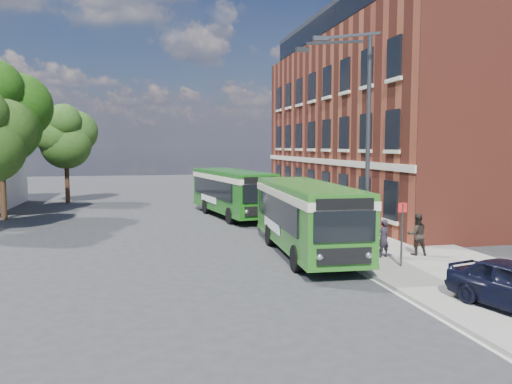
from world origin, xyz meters
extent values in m
plane|color=#2C2C2F|center=(0.00, 0.00, 0.00)|extent=(120.00, 120.00, 0.00)
cube|color=gray|center=(7.00, 8.00, 0.07)|extent=(6.00, 48.00, 0.15)
cube|color=beige|center=(3.95, 8.00, 0.01)|extent=(0.12, 48.00, 0.01)
cube|color=maroon|center=(14.00, 12.00, 6.00)|extent=(12.00, 26.00, 12.00)
cube|color=beige|center=(7.96, 12.00, 3.60)|extent=(0.12, 26.00, 0.35)
cube|color=black|center=(14.00, 12.00, 13.10)|extent=(10.80, 24.80, 2.20)
cube|color=black|center=(8.57, 12.00, 13.10)|extent=(0.08, 24.00, 1.40)
cylinder|color=#343638|center=(-12.50, 13.00, 4.50)|extent=(0.10, 0.10, 9.00)
cube|color=#A0121A|center=(-12.05, 13.00, 8.60)|extent=(0.90, 0.02, 0.60)
cylinder|color=#343638|center=(5.20, -2.00, 0.15)|extent=(0.44, 0.44, 0.30)
cylinder|color=#343638|center=(5.20, -2.00, 4.50)|extent=(0.18, 0.18, 9.00)
cube|color=#343638|center=(3.96, -2.60, 8.80)|extent=(2.58, 0.46, 0.37)
cube|color=#343638|center=(3.96, -1.40, 8.80)|extent=(2.58, 0.46, 0.37)
cube|color=#343638|center=(2.73, -3.08, 8.55)|extent=(0.55, 0.22, 0.16)
cube|color=#343638|center=(2.73, -0.92, 8.55)|extent=(0.55, 0.22, 0.16)
cylinder|color=#343638|center=(5.60, -4.20, 1.25)|extent=(0.08, 0.08, 2.50)
cube|color=red|center=(5.60, -4.20, 2.35)|extent=(0.35, 0.04, 0.35)
cube|color=#25651B|center=(3.01, -0.70, 1.77)|extent=(2.96, 9.70, 2.45)
cube|color=#25651B|center=(3.01, -0.70, 0.50)|extent=(3.00, 9.74, 0.14)
cube|color=black|center=(1.75, -0.34, 1.90)|extent=(0.45, 7.79, 1.10)
cube|color=black|center=(4.31, -0.46, 1.90)|extent=(0.45, 7.79, 1.10)
cube|color=beige|center=(3.01, -0.70, 2.60)|extent=(3.02, 9.76, 0.32)
cube|color=#25651B|center=(3.01, -0.70, 2.96)|extent=(2.85, 9.60, 0.12)
cube|color=black|center=(2.78, -5.52, 1.95)|extent=(2.15, 0.18, 1.05)
cube|color=black|center=(2.78, -5.53, 2.70)|extent=(2.00, 0.18, 0.38)
cube|color=black|center=(2.78, -5.53, 0.95)|extent=(1.90, 0.17, 0.55)
sphere|color=silver|center=(1.93, -5.47, 0.95)|extent=(0.26, 0.26, 0.26)
sphere|color=silver|center=(3.63, -5.55, 0.95)|extent=(0.26, 0.26, 0.26)
cube|color=black|center=(3.24, 4.12, 2.00)|extent=(2.00, 0.18, 0.90)
cube|color=white|center=(1.77, 0.36, 1.15)|extent=(0.19, 3.20, 0.45)
cylinder|color=black|center=(1.70, -3.64, 0.50)|extent=(0.33, 1.01, 1.00)
cylinder|color=black|center=(4.04, -3.75, 0.50)|extent=(0.33, 1.01, 1.00)
cylinder|color=black|center=(1.94, 1.35, 0.50)|extent=(0.33, 1.01, 1.00)
cylinder|color=black|center=(4.28, 1.23, 0.50)|extent=(0.33, 1.01, 1.00)
cube|color=#185614|center=(1.82, 11.19, 1.77)|extent=(4.12, 9.87, 2.45)
cube|color=#185614|center=(1.82, 11.19, 0.50)|extent=(4.17, 9.92, 0.14)
cube|color=black|center=(0.51, 11.26, 1.90)|extent=(1.43, 7.68, 1.10)
cube|color=black|center=(3.03, 11.70, 1.90)|extent=(1.43, 7.68, 1.10)
cube|color=#EFE3C4|center=(1.82, 11.19, 2.60)|extent=(4.19, 9.94, 0.32)
cube|color=#185614|center=(1.82, 11.19, 2.96)|extent=(4.01, 9.76, 0.12)
cube|color=black|center=(2.66, 6.44, 1.95)|extent=(2.13, 0.45, 1.05)
cube|color=black|center=(2.66, 6.43, 2.70)|extent=(1.98, 0.43, 0.38)
cube|color=black|center=(2.66, 6.43, 0.95)|extent=(1.89, 0.41, 0.55)
sphere|color=silver|center=(1.82, 6.30, 0.95)|extent=(0.26, 0.26, 0.26)
sphere|color=silver|center=(3.49, 6.60, 0.95)|extent=(0.26, 0.26, 0.26)
cube|color=black|center=(0.99, 15.94, 2.00)|extent=(1.98, 0.43, 0.90)
cube|color=white|center=(0.38, 11.95, 1.15)|extent=(0.59, 3.16, 0.45)
cylinder|color=black|center=(1.19, 8.04, 0.50)|extent=(0.45, 1.03, 1.00)
cylinder|color=black|center=(3.49, 8.44, 0.50)|extent=(0.45, 1.03, 1.00)
cylinder|color=black|center=(0.32, 12.95, 0.50)|extent=(0.45, 1.03, 1.00)
cylinder|color=black|center=(2.63, 13.35, 0.50)|extent=(0.45, 1.03, 1.00)
imported|color=black|center=(5.64, -2.67, 0.92)|extent=(0.64, 0.51, 1.54)
imported|color=black|center=(7.19, -2.57, 1.00)|extent=(0.93, 0.79, 1.70)
sphere|color=#213D11|center=(-10.98, 8.31, 5.52)|extent=(3.24, 3.24, 3.24)
cylinder|color=#321E12|center=(-12.44, 13.01, 2.10)|extent=(0.36, 0.36, 4.19)
sphere|color=#193E0C|center=(-12.44, 13.01, 5.91)|extent=(4.96, 4.96, 4.96)
sphere|color=#193E0C|center=(-11.49, 13.77, 7.15)|extent=(4.19, 4.19, 4.19)
cylinder|color=#321E12|center=(-9.92, 21.89, 1.70)|extent=(0.36, 0.36, 3.40)
sphere|color=#264616|center=(-9.92, 21.89, 4.79)|extent=(4.01, 4.01, 4.01)
sphere|color=#264616|center=(-9.15, 22.51, 5.79)|extent=(3.40, 3.40, 3.40)
sphere|color=#264616|center=(-10.61, 21.35, 5.40)|extent=(3.09, 3.09, 3.09)
sphere|color=#264616|center=(-9.92, 21.12, 6.56)|extent=(2.78, 2.78, 2.78)
camera|label=1|loc=(-3.62, -20.87, 4.61)|focal=35.00mm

